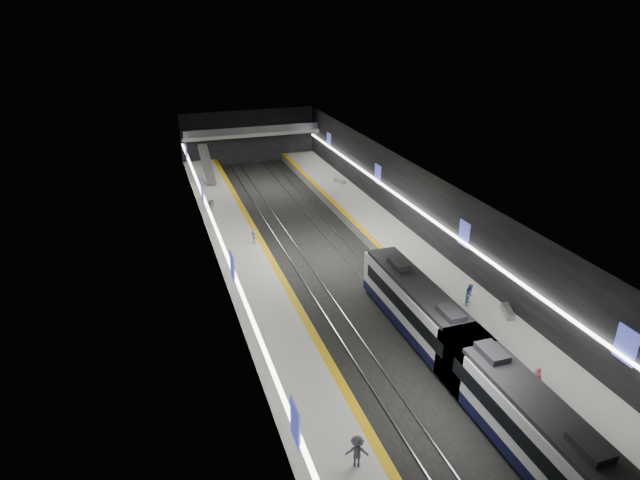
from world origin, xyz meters
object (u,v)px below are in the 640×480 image
object	(u,v)px
bench_right_near	(508,311)
passenger_right_a	(538,379)
bench_left_far	(210,205)
train	(467,358)
passenger_left_b	(357,452)
passenger_left_a	(254,236)
escalator	(207,164)
bench_right_far	(340,181)
passenger_right_b	(470,294)

from	to	relation	value
bench_right_near	passenger_right_a	bearing A→B (deg)	-94.21
bench_left_far	bench_right_near	xyz separation A→B (m)	(18.10, -30.38, 0.01)
train	passenger_left_b	world-z (taller)	train
passenger_left_b	passenger_left_a	bearing A→B (deg)	-70.63
train	bench_left_far	bearing A→B (deg)	107.52
train	escalator	bearing A→B (deg)	102.13
bench_right_near	bench_right_far	world-z (taller)	bench_right_near
bench_left_far	bench_right_near	distance (m)	35.36
bench_left_far	bench_right_far	bearing A→B (deg)	29.58
bench_left_far	passenger_right_a	bearing A→B (deg)	-51.70
bench_right_far	passenger_right_b	xyz separation A→B (m)	(-1.12, -31.86, 0.64)
escalator	passenger_left_b	distance (m)	51.21
train	bench_right_near	size ratio (longest dim) A/B	13.56
bench_left_far	passenger_left_b	bearing A→B (deg)	-69.75
escalator	passenger_left_b	xyz separation A→B (m)	(0.70, -51.20, -0.98)
bench_right_near	passenger_right_b	bearing A→B (deg)	152.60
escalator	passenger_right_a	size ratio (longest dim) A/B	5.06
passenger_right_a	passenger_left_a	distance (m)	28.99
bench_left_far	passenger_right_a	xyz separation A→B (m)	(14.45, -38.14, 0.56)
bench_left_far	passenger_right_b	world-z (taller)	passenger_right_b
bench_right_near	passenger_left_b	size ratio (longest dim) A/B	1.08
bench_left_far	passenger_right_b	xyz separation A→B (m)	(16.15, -28.18, 0.64)
passenger_right_b	escalator	bearing A→B (deg)	65.06
passenger_right_b	passenger_left_b	distance (m)	18.60
bench_right_near	escalator	bearing A→B (deg)	133.19
bench_left_far	train	bearing A→B (deg)	-54.92
escalator	passenger_right_b	world-z (taller)	escalator
bench_left_far	bench_right_far	xyz separation A→B (m)	(17.27, 3.68, -0.00)
bench_right_near	passenger_left_a	distance (m)	24.29
train	passenger_right_b	bearing A→B (deg)	55.71
escalator	bench_left_far	xyz separation A→B (m)	(-1.19, -11.06, -1.67)
passenger_left_a	passenger_left_b	xyz separation A→B (m)	(-0.73, -28.46, 0.11)
passenger_right_a	passenger_left_a	xyz separation A→B (m)	(-11.82, 26.47, 0.02)
passenger_right_a	escalator	bearing A→B (deg)	7.12
passenger_right_a	passenger_left_b	xyz separation A→B (m)	(-12.55, -1.99, 0.13)
bench_left_far	bench_right_far	size ratio (longest dim) A/B	1.02
bench_right_far	passenger_left_a	size ratio (longest dim) A/B	1.16
train	passenger_left_a	xyz separation A→B (m)	(-8.57, 23.78, -0.39)
bench_right_far	passenger_right_a	size ratio (longest dim) A/B	1.19
bench_left_far	bench_right_near	world-z (taller)	bench_right_near
passenger_right_b	passenger_right_a	bearing A→B (deg)	-145.50
bench_right_near	passenger_right_a	xyz separation A→B (m)	(-3.65, -7.77, 0.55)
escalator	passenger_left_b	world-z (taller)	escalator
bench_right_far	passenger_left_a	xyz separation A→B (m)	(-14.64, -15.35, 0.58)
train	passenger_right_a	bearing A→B (deg)	-39.63
train	passenger_left_a	world-z (taller)	train
bench_right_near	passenger_right_b	world-z (taller)	passenger_right_b
passenger_right_b	passenger_left_a	distance (m)	21.34
passenger_left_a	bench_right_far	bearing A→B (deg)	112.55
bench_right_near	bench_right_far	distance (m)	34.07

